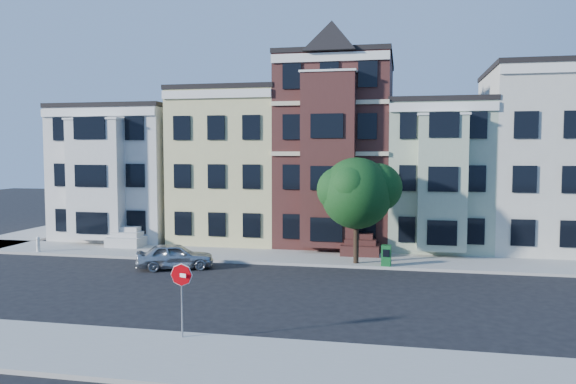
% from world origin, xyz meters
% --- Properties ---
extents(ground, '(120.00, 120.00, 0.00)m').
position_xyz_m(ground, '(0.00, 0.00, 0.00)').
color(ground, black).
extents(far_sidewalk, '(60.00, 4.00, 0.15)m').
position_xyz_m(far_sidewalk, '(0.00, 8.00, 0.07)').
color(far_sidewalk, '#9E9B93').
rests_on(far_sidewalk, ground).
extents(near_sidewalk, '(60.00, 4.00, 0.15)m').
position_xyz_m(near_sidewalk, '(0.00, -8.00, 0.07)').
color(near_sidewalk, '#9E9B93').
rests_on(near_sidewalk, ground).
extents(house_white, '(8.00, 9.00, 9.00)m').
position_xyz_m(house_white, '(-15.00, 14.50, 4.50)').
color(house_white, silver).
rests_on(house_white, ground).
extents(house_yellow, '(7.00, 9.00, 10.00)m').
position_xyz_m(house_yellow, '(-7.00, 14.50, 5.00)').
color(house_yellow, '#D1C785').
rests_on(house_yellow, ground).
extents(house_brown, '(7.00, 9.00, 12.00)m').
position_xyz_m(house_brown, '(0.00, 14.50, 6.00)').
color(house_brown, '#3F1D1A').
rests_on(house_brown, ground).
extents(house_green, '(6.00, 9.00, 9.00)m').
position_xyz_m(house_green, '(6.50, 14.50, 4.50)').
color(house_green, '#9DAE90').
rests_on(house_green, ground).
extents(house_cream, '(8.00, 9.00, 11.00)m').
position_xyz_m(house_cream, '(13.50, 14.50, 5.50)').
color(house_cream, beige).
rests_on(house_cream, ground).
extents(street_tree, '(7.58, 7.58, 7.00)m').
position_xyz_m(street_tree, '(1.91, 6.72, 3.65)').
color(street_tree, '#1B491C').
rests_on(street_tree, far_sidewalk).
extents(parked_car, '(4.28, 2.98, 1.35)m').
position_xyz_m(parked_car, '(-7.30, 4.05, 0.68)').
color(parked_car, '#AAAFB3').
rests_on(parked_car, ground).
extents(newspaper_box, '(0.53, 0.48, 1.09)m').
position_xyz_m(newspaper_box, '(3.52, 6.30, 0.70)').
color(newspaper_box, '#155E28').
rests_on(newspaper_box, far_sidewalk).
extents(fire_hydrant, '(0.30, 0.30, 0.72)m').
position_xyz_m(fire_hydrant, '(-17.00, 6.38, 0.51)').
color(fire_hydrant, silver).
rests_on(fire_hydrant, far_sidewalk).
extents(stop_sign, '(0.73, 0.38, 2.71)m').
position_xyz_m(stop_sign, '(-2.58, -6.51, 1.50)').
color(stop_sign, '#AB0108').
rests_on(stop_sign, near_sidewalk).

